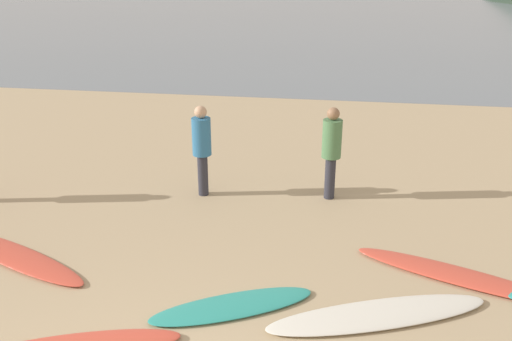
{
  "coord_description": "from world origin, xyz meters",
  "views": [
    {
      "loc": [
        1.68,
        -2.62,
        3.89
      ],
      "look_at": [
        0.35,
        5.66,
        0.6
      ],
      "focal_mm": 38.42,
      "sensor_mm": 36.0,
      "label": 1
    }
  ],
  "objects_px": {
    "surfboard_1": "(16,256)",
    "surfboard_4": "(379,314)",
    "person_0": "(202,143)",
    "person_1": "(332,146)",
    "surfboard_5": "(457,275)",
    "surfboard_3": "(233,306)"
  },
  "relations": [
    {
      "from": "person_0",
      "to": "surfboard_3",
      "type": "bearing_deg",
      "value": 69.52
    },
    {
      "from": "surfboard_5",
      "to": "person_0",
      "type": "bearing_deg",
      "value": 173.33
    },
    {
      "from": "surfboard_1",
      "to": "person_0",
      "type": "bearing_deg",
      "value": 75.07
    },
    {
      "from": "surfboard_4",
      "to": "person_0",
      "type": "relative_size",
      "value": 1.69
    },
    {
      "from": "surfboard_5",
      "to": "person_1",
      "type": "height_order",
      "value": "person_1"
    },
    {
      "from": "surfboard_4",
      "to": "surfboard_3",
      "type": "bearing_deg",
      "value": 161.69
    },
    {
      "from": "surfboard_4",
      "to": "person_1",
      "type": "height_order",
      "value": "person_1"
    },
    {
      "from": "surfboard_3",
      "to": "surfboard_5",
      "type": "relative_size",
      "value": 0.75
    },
    {
      "from": "surfboard_4",
      "to": "person_1",
      "type": "xyz_separation_m",
      "value": [
        -0.69,
        3.29,
        0.91
      ]
    },
    {
      "from": "surfboard_1",
      "to": "surfboard_3",
      "type": "distance_m",
      "value": 3.24
    },
    {
      "from": "surfboard_4",
      "to": "person_0",
      "type": "height_order",
      "value": "person_0"
    },
    {
      "from": "surfboard_3",
      "to": "surfboard_4",
      "type": "bearing_deg",
      "value": -23.8
    },
    {
      "from": "surfboard_1",
      "to": "person_1",
      "type": "bearing_deg",
      "value": 56.69
    },
    {
      "from": "surfboard_3",
      "to": "surfboard_4",
      "type": "distance_m",
      "value": 1.7
    },
    {
      "from": "surfboard_4",
      "to": "person_0",
      "type": "bearing_deg",
      "value": 111.21
    },
    {
      "from": "surfboard_3",
      "to": "person_1",
      "type": "xyz_separation_m",
      "value": [
        1.01,
        3.39,
        0.91
      ]
    },
    {
      "from": "surfboard_1",
      "to": "surfboard_4",
      "type": "height_order",
      "value": "surfboard_4"
    },
    {
      "from": "surfboard_4",
      "to": "surfboard_5",
      "type": "relative_size",
      "value": 1.01
    },
    {
      "from": "surfboard_4",
      "to": "surfboard_1",
      "type": "bearing_deg",
      "value": 151.99
    },
    {
      "from": "surfboard_1",
      "to": "person_1",
      "type": "height_order",
      "value": "person_1"
    },
    {
      "from": "surfboard_4",
      "to": "person_1",
      "type": "relative_size",
      "value": 1.68
    },
    {
      "from": "person_1",
      "to": "surfboard_5",
      "type": "bearing_deg",
      "value": -164.91
    }
  ]
}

